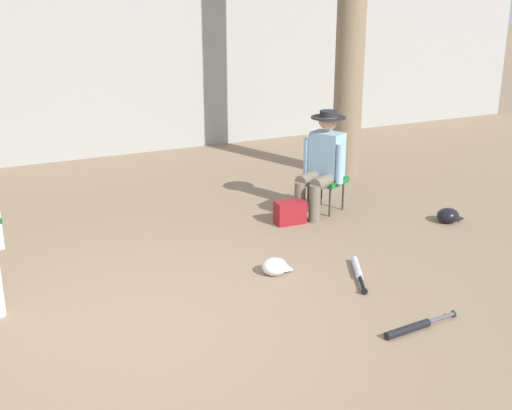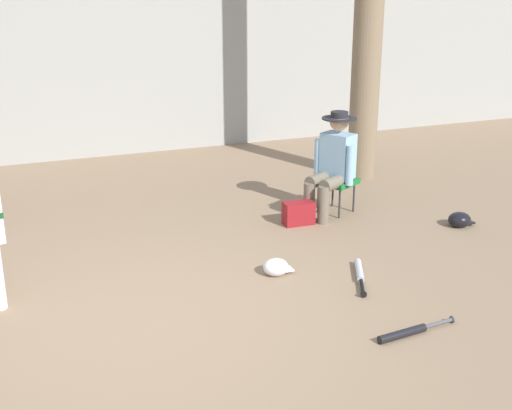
{
  "view_description": "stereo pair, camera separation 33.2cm",
  "coord_description": "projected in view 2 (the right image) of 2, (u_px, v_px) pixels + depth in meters",
  "views": [
    {
      "loc": [
        -1.24,
        -4.53,
        2.63
      ],
      "look_at": [
        1.12,
        0.43,
        0.75
      ],
      "focal_mm": 46.71,
      "sensor_mm": 36.0,
      "label": 1
    },
    {
      "loc": [
        -0.93,
        -4.67,
        2.63
      ],
      "look_at": [
        1.12,
        0.43,
        0.75
      ],
      "focal_mm": 46.71,
      "sensor_mm": 36.0,
      "label": 2
    }
  ],
  "objects": [
    {
      "name": "batting_helmet_black",
      "position": [
        460.0,
        220.0,
        7.41
      ],
      "size": [
        0.3,
        0.23,
        0.18
      ],
      "color": "black",
      "rests_on": "ground"
    },
    {
      "name": "folding_stool",
      "position": [
        337.0,
        183.0,
        7.77
      ],
      "size": [
        0.54,
        0.54,
        0.41
      ],
      "color": "#196B2D",
      "rests_on": "ground"
    },
    {
      "name": "bat_aluminum_silver",
      "position": [
        360.0,
        273.0,
        6.17
      ],
      "size": [
        0.37,
        0.67,
        0.07
      ],
      "color": "#B7BCC6",
      "rests_on": "ground"
    },
    {
      "name": "concrete_back_wall",
      "position": [
        52.0,
        57.0,
        9.79
      ],
      "size": [
        18.0,
        0.36,
        3.06
      ],
      "primitive_type": "cube",
      "color": "#9E9E99",
      "rests_on": "ground"
    },
    {
      "name": "batting_helmet_white",
      "position": [
        276.0,
        267.0,
        6.21
      ],
      "size": [
        0.29,
        0.22,
        0.16
      ],
      "color": "silver",
      "rests_on": "ground"
    },
    {
      "name": "ground_plane",
      "position": [
        146.0,
        328.0,
        5.28
      ],
      "size": [
        60.0,
        60.0,
        0.0
      ],
      "primitive_type": "plane",
      "color": "#897056"
    },
    {
      "name": "seated_spectator",
      "position": [
        333.0,
        161.0,
        7.61
      ],
      "size": [
        0.67,
        0.56,
        1.2
      ],
      "color": "#6B6051",
      "rests_on": "ground"
    },
    {
      "name": "bat_black_composite",
      "position": [
        408.0,
        332.0,
        5.15
      ],
      "size": [
        0.73,
        0.13,
        0.07
      ],
      "color": "black",
      "rests_on": "ground"
    },
    {
      "name": "tree_behind_spectator",
      "position": [
        368.0,
        27.0,
        8.65
      ],
      "size": [
        0.53,
        0.53,
        4.56
      ],
      "color": "#7F6B51",
      "rests_on": "ground"
    },
    {
      "name": "handbag_beside_stool",
      "position": [
        298.0,
        213.0,
        7.46
      ],
      "size": [
        0.35,
        0.2,
        0.26
      ],
      "primitive_type": "cube",
      "rotation": [
        0.0,
        0.0,
        -0.05
      ],
      "color": "maroon",
      "rests_on": "ground"
    }
  ]
}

